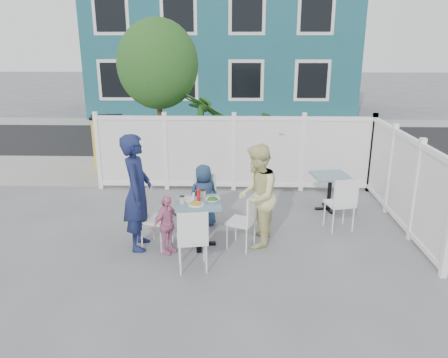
{
  "coord_description": "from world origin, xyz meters",
  "views": [
    {
      "loc": [
        0.17,
        -6.59,
        3.09
      ],
      "look_at": [
        -0.04,
        0.07,
        0.98
      ],
      "focal_mm": 35.0,
      "sensor_mm": 36.0,
      "label": 1
    }
  ],
  "objects_px": {
    "chair_right": "(246,218)",
    "woman": "(257,196)",
    "main_table": "(198,212)",
    "man": "(137,192)",
    "spare_table": "(330,183)",
    "chair_left": "(152,213)",
    "boy": "(204,196)",
    "chair_back": "(203,196)",
    "utility_cabinet": "(108,143)",
    "toddler": "(167,225)",
    "chair_near": "(193,236)"
  },
  "relations": [
    {
      "from": "utility_cabinet",
      "to": "chair_right",
      "type": "distance_m",
      "value": 5.55
    },
    {
      "from": "chair_left",
      "to": "woman",
      "type": "xyz_separation_m",
      "value": [
        1.63,
        0.09,
        0.27
      ]
    },
    {
      "from": "chair_back",
      "to": "chair_near",
      "type": "height_order",
      "value": "chair_near"
    },
    {
      "from": "spare_table",
      "to": "chair_near",
      "type": "height_order",
      "value": "chair_near"
    },
    {
      "from": "utility_cabinet",
      "to": "chair_right",
      "type": "bearing_deg",
      "value": -62.2
    },
    {
      "from": "utility_cabinet",
      "to": "chair_right",
      "type": "relative_size",
      "value": 1.45
    },
    {
      "from": "chair_back",
      "to": "toddler",
      "type": "relative_size",
      "value": 1.0
    },
    {
      "from": "utility_cabinet",
      "to": "boy",
      "type": "relative_size",
      "value": 1.16
    },
    {
      "from": "chair_near",
      "to": "woman",
      "type": "relative_size",
      "value": 0.57
    },
    {
      "from": "woman",
      "to": "toddler",
      "type": "distance_m",
      "value": 1.44
    },
    {
      "from": "main_table",
      "to": "spare_table",
      "type": "relative_size",
      "value": 1.03
    },
    {
      "from": "man",
      "to": "main_table",
      "type": "bearing_deg",
      "value": -89.26
    },
    {
      "from": "man",
      "to": "toddler",
      "type": "bearing_deg",
      "value": -116.46
    },
    {
      "from": "toddler",
      "to": "chair_left",
      "type": "bearing_deg",
      "value": 84.61
    },
    {
      "from": "chair_left",
      "to": "chair_near",
      "type": "bearing_deg",
      "value": 61.2
    },
    {
      "from": "main_table",
      "to": "spare_table",
      "type": "bearing_deg",
      "value": 34.56
    },
    {
      "from": "chair_near",
      "to": "man",
      "type": "distance_m",
      "value": 1.23
    },
    {
      "from": "woman",
      "to": "boy",
      "type": "distance_m",
      "value": 1.15
    },
    {
      "from": "utility_cabinet",
      "to": "boy",
      "type": "bearing_deg",
      "value": -62.71
    },
    {
      "from": "man",
      "to": "chair_near",
      "type": "bearing_deg",
      "value": -132.9
    },
    {
      "from": "spare_table",
      "to": "chair_right",
      "type": "height_order",
      "value": "chair_right"
    },
    {
      "from": "chair_left",
      "to": "boy",
      "type": "xyz_separation_m",
      "value": [
        0.75,
        0.79,
        0.01
      ]
    },
    {
      "from": "main_table",
      "to": "boy",
      "type": "bearing_deg",
      "value": 87.78
    },
    {
      "from": "spare_table",
      "to": "chair_back",
      "type": "height_order",
      "value": "chair_back"
    },
    {
      "from": "woman",
      "to": "man",
      "type": "bearing_deg",
      "value": -76.38
    },
    {
      "from": "main_table",
      "to": "chair_back",
      "type": "bearing_deg",
      "value": 89.62
    },
    {
      "from": "chair_left",
      "to": "chair_back",
      "type": "xyz_separation_m",
      "value": [
        0.73,
        0.83,
        -0.0
      ]
    },
    {
      "from": "chair_back",
      "to": "chair_near",
      "type": "relative_size",
      "value": 0.99
    },
    {
      "from": "spare_table",
      "to": "woman",
      "type": "xyz_separation_m",
      "value": [
        -1.45,
        -1.54,
        0.27
      ]
    },
    {
      "from": "chair_right",
      "to": "woman",
      "type": "distance_m",
      "value": 0.37
    },
    {
      "from": "chair_left",
      "to": "chair_right",
      "type": "xyz_separation_m",
      "value": [
        1.46,
        -0.07,
        -0.02
      ]
    },
    {
      "from": "main_table",
      "to": "boy",
      "type": "distance_m",
      "value": 0.79
    },
    {
      "from": "utility_cabinet",
      "to": "woman",
      "type": "relative_size",
      "value": 0.79
    },
    {
      "from": "chair_left",
      "to": "utility_cabinet",
      "type": "bearing_deg",
      "value": -136.73
    },
    {
      "from": "chair_right",
      "to": "boy",
      "type": "xyz_separation_m",
      "value": [
        -0.71,
        0.86,
        0.04
      ]
    },
    {
      "from": "chair_right",
      "to": "toddler",
      "type": "relative_size",
      "value": 0.96
    },
    {
      "from": "main_table",
      "to": "man",
      "type": "xyz_separation_m",
      "value": [
        -0.91,
        -0.07,
        0.33
      ]
    },
    {
      "from": "chair_back",
      "to": "main_table",
      "type": "bearing_deg",
      "value": 107.17
    },
    {
      "from": "chair_near",
      "to": "man",
      "type": "relative_size",
      "value": 0.51
    },
    {
      "from": "toddler",
      "to": "man",
      "type": "bearing_deg",
      "value": 105.23
    },
    {
      "from": "main_table",
      "to": "woman",
      "type": "height_order",
      "value": "woman"
    },
    {
      "from": "spare_table",
      "to": "chair_left",
      "type": "height_order",
      "value": "chair_left"
    },
    {
      "from": "woman",
      "to": "chair_left",
      "type": "bearing_deg",
      "value": -78.05
    },
    {
      "from": "boy",
      "to": "main_table",
      "type": "bearing_deg",
      "value": 64.99
    },
    {
      "from": "chair_near",
      "to": "boy",
      "type": "bearing_deg",
      "value": 79.01
    },
    {
      "from": "woman",
      "to": "chair_near",
      "type": "bearing_deg",
      "value": -36.74
    },
    {
      "from": "chair_back",
      "to": "woman",
      "type": "height_order",
      "value": "woman"
    },
    {
      "from": "chair_right",
      "to": "boy",
      "type": "relative_size",
      "value": 0.8
    },
    {
      "from": "main_table",
      "to": "chair_right",
      "type": "distance_m",
      "value": 0.74
    },
    {
      "from": "chair_left",
      "to": "man",
      "type": "bearing_deg",
      "value": -52.15
    }
  ]
}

